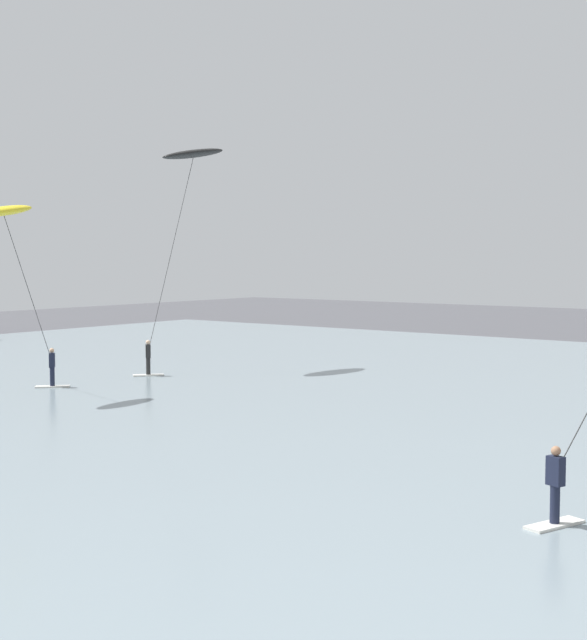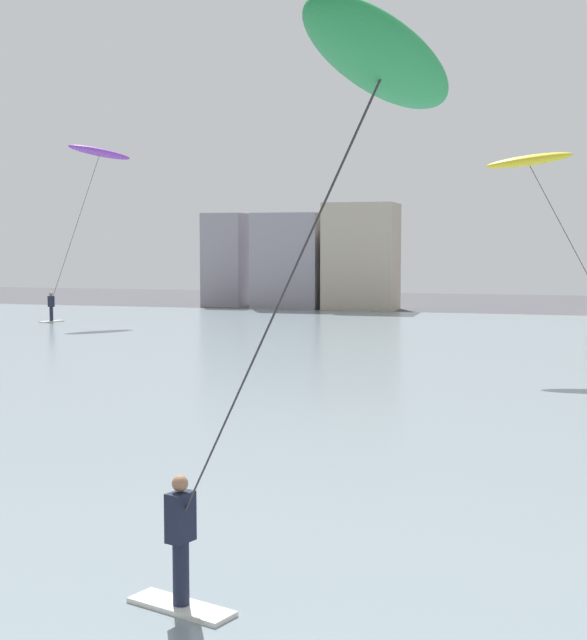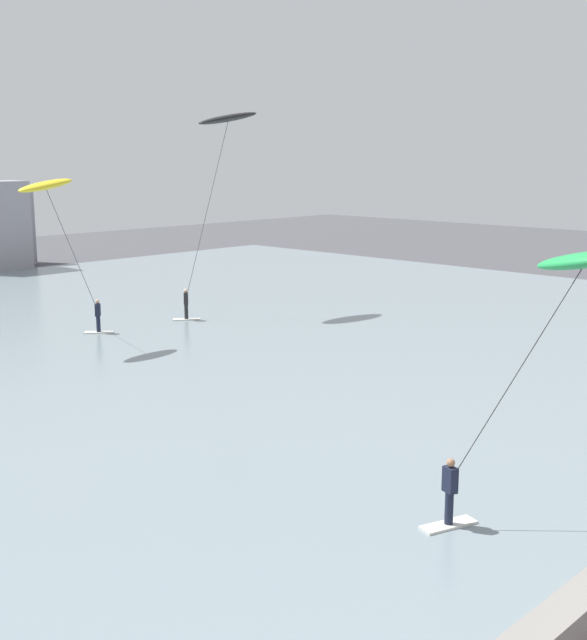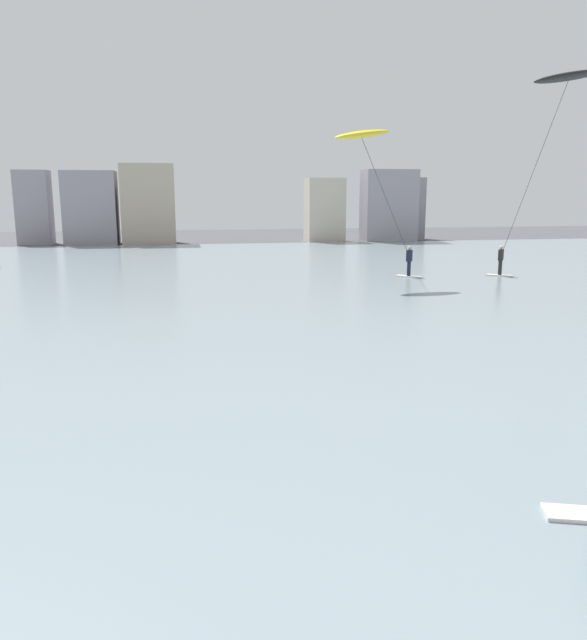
{
  "view_description": "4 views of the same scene",
  "coord_description": "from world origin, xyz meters",
  "views": [
    {
      "loc": [
        -15.87,
        0.69,
        5.61
      ],
      "look_at": [
        1.11,
        13.56,
        4.12
      ],
      "focal_mm": 51.91,
      "sensor_mm": 36.0,
      "label": 1
    },
    {
      "loc": [
        6.36,
        -2.59,
        4.53
      ],
      "look_at": [
        1.01,
        16.57,
        2.87
      ],
      "focal_mm": 52.65,
      "sensor_mm": 36.0,
      "label": 2
    },
    {
      "loc": [
        -13.47,
        -2.31,
        8.54
      ],
      "look_at": [
        1.5,
        12.04,
        4.46
      ],
      "focal_mm": 46.98,
      "sensor_mm": 36.0,
      "label": 3
    },
    {
      "loc": [
        -3.44,
        0.73,
        4.49
      ],
      "look_at": [
        -1.6,
        10.68,
        2.41
      ],
      "focal_mm": 34.6,
      "sensor_mm": 36.0,
      "label": 4
    }
  ],
  "objects": [
    {
      "name": "kitesurfer_yellow",
      "position": [
        5.79,
        30.72,
        6.57
      ],
      "size": [
        5.38,
        2.77,
        7.57
      ],
      "color": "silver",
      "rests_on": "water_bay"
    },
    {
      "name": "far_shore_buildings",
      "position": [
        0.53,
        58.46,
        3.28
      ],
      "size": [
        38.01,
        5.19,
        7.07
      ],
      "color": "gray",
      "rests_on": "ground"
    },
    {
      "name": "water_bay",
      "position": [
        0.0,
        30.18,
        0.05
      ],
      "size": [
        84.0,
        52.0,
        0.1
      ],
      "primitive_type": "cube",
      "color": "gray",
      "rests_on": "ground"
    },
    {
      "name": "kitesurfer_black",
      "position": [
        16.66,
        31.53,
        9.85
      ],
      "size": [
        5.9,
        1.45,
        10.94
      ],
      "color": "silver",
      "rests_on": "water_bay"
    }
  ]
}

